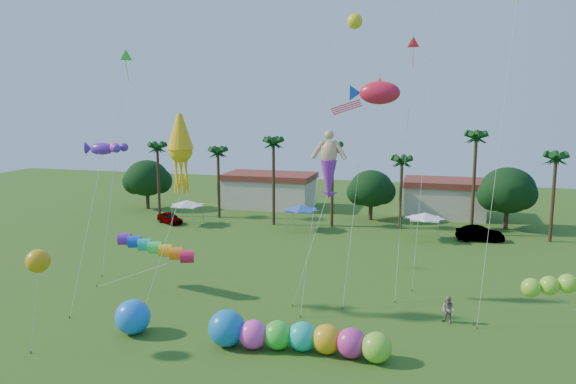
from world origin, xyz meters
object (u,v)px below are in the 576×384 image
(spectator_b, at_px, (448,310))
(caterpillar_inflatable, at_px, (291,336))
(car_a, at_px, (170,218))
(blue_ball, at_px, (133,317))
(car_b, at_px, (480,234))

(spectator_b, distance_m, caterpillar_inflatable, 11.52)
(car_a, distance_m, blue_ball, 33.51)
(car_a, height_order, car_b, car_b)
(spectator_b, relative_size, caterpillar_inflatable, 0.17)
(car_b, distance_m, caterpillar_inflatable, 33.83)
(car_a, relative_size, spectator_b, 2.11)
(car_b, bearing_deg, caterpillar_inflatable, 151.68)
(car_a, distance_m, spectator_b, 40.46)
(spectator_b, distance_m, blue_ball, 20.94)
(car_a, height_order, caterpillar_inflatable, caterpillar_inflatable)
(car_a, bearing_deg, caterpillar_inflatable, -110.72)
(car_a, height_order, blue_ball, blue_ball)
(car_a, distance_m, caterpillar_inflatable, 38.74)
(car_a, bearing_deg, car_b, -57.26)
(car_a, bearing_deg, blue_ball, -125.29)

